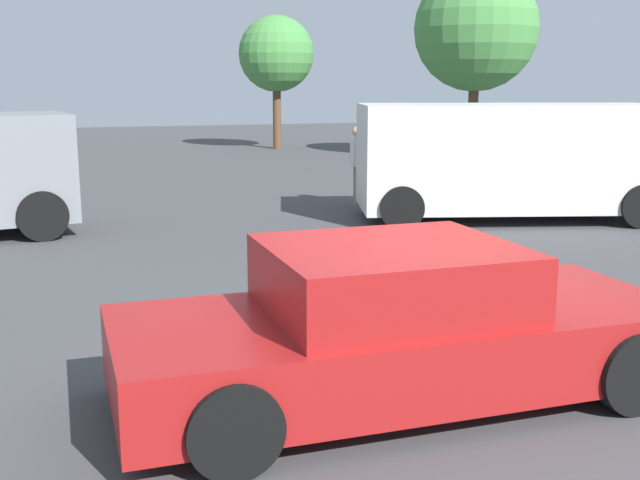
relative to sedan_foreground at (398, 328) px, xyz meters
The scene contains 6 objects.
ground_plane 0.71m from the sedan_foreground, 44.31° to the left, with size 80.00×80.00×0.00m, color #424244.
sedan_foreground is the anchor object (origin of this frame).
van_white 8.75m from the sedan_foreground, 52.66° to the left, with size 5.70×3.41×2.09m.
pedestrian 9.85m from the sedan_foreground, 70.53° to the left, with size 0.31×0.56×1.62m.
tree_back_left 24.12m from the sedan_foreground, 76.70° to the left, with size 2.79×2.79×4.91m.
tree_back_right 20.74m from the sedan_foreground, 58.96° to the left, with size 3.97×3.97×6.14m.
Camera 1 is at (-2.77, -5.69, 2.48)m, focal length 43.94 mm.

